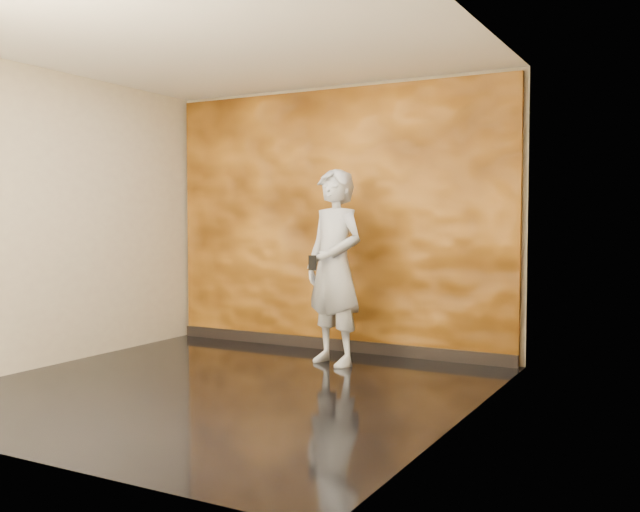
{
  "coord_description": "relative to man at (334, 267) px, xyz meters",
  "views": [
    {
      "loc": [
        3.45,
        -4.76,
        1.4
      ],
      "look_at": [
        0.37,
        0.94,
        1.06
      ],
      "focal_mm": 40.0,
      "sensor_mm": 36.0,
      "label": 1
    }
  ],
  "objects": [
    {
      "name": "room",
      "position": [
        -0.35,
        -1.28,
        0.47
      ],
      "size": [
        4.02,
        4.02,
        2.81
      ],
      "color": "black",
      "rests_on": "ground"
    },
    {
      "name": "feature_wall",
      "position": [
        -0.35,
        0.68,
        0.45
      ],
      "size": [
        3.9,
        0.06,
        2.75
      ],
      "primitive_type": "cube",
      "color": "orange",
      "rests_on": "ground"
    },
    {
      "name": "baseboard",
      "position": [
        -0.35,
        0.64,
        -0.87
      ],
      "size": [
        3.9,
        0.04,
        0.12
      ],
      "primitive_type": "cube",
      "color": "black",
      "rests_on": "ground"
    },
    {
      "name": "man",
      "position": [
        0.0,
        0.0,
        0.0
      ],
      "size": [
        0.79,
        0.65,
        1.87
      ],
      "primitive_type": "imported",
      "rotation": [
        0.0,
        0.0,
        -0.35
      ],
      "color": "#90959D",
      "rests_on": "ground"
    },
    {
      "name": "phone",
      "position": [
        -0.08,
        -0.28,
        0.05
      ],
      "size": [
        0.07,
        0.04,
        0.14
      ],
      "primitive_type": "cube",
      "rotation": [
        0.0,
        0.0,
        0.43
      ],
      "color": "black",
      "rests_on": "man"
    }
  ]
}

